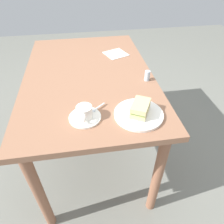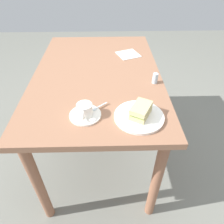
# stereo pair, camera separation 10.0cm
# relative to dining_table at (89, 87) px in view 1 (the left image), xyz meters

# --- Properties ---
(ground_plane) EXTENTS (6.00, 6.00, 0.00)m
(ground_plane) POSITION_rel_dining_table_xyz_m (0.00, 0.00, -0.67)
(ground_plane) COLOR slate
(dining_table) EXTENTS (1.25, 0.82, 0.77)m
(dining_table) POSITION_rel_dining_table_xyz_m (0.00, 0.00, 0.00)
(dining_table) COLOR #94654A
(dining_table) RESTS_ON ground_plane
(sandwich_plate) EXTENTS (0.24, 0.24, 0.01)m
(sandwich_plate) POSITION_rel_dining_table_xyz_m (0.45, 0.22, 0.11)
(sandwich_plate) COLOR white
(sandwich_plate) RESTS_ON dining_table
(sandwich_front) EXTENTS (0.14, 0.12, 0.06)m
(sandwich_front) POSITION_rel_dining_table_xyz_m (0.45, 0.22, 0.14)
(sandwich_front) COLOR #D7C081
(sandwich_front) RESTS_ON sandwich_plate
(coffee_saucer) EXTENTS (0.16, 0.16, 0.01)m
(coffee_saucer) POSITION_rel_dining_table_xyz_m (0.43, -0.04, 0.11)
(coffee_saucer) COLOR white
(coffee_saucer) RESTS_ON dining_table
(coffee_cup) EXTENTS (0.10, 0.08, 0.06)m
(coffee_cup) POSITION_rel_dining_table_xyz_m (0.43, -0.04, 0.14)
(coffee_cup) COLOR white
(coffee_cup) RESTS_ON coffee_saucer
(spoon) EXTENTS (0.07, 0.08, 0.01)m
(spoon) POSITION_rel_dining_table_xyz_m (0.38, 0.01, 0.11)
(spoon) COLOR silver
(spoon) RESTS_ON coffee_saucer
(napkin) EXTENTS (0.19, 0.19, 0.00)m
(napkin) POSITION_rel_dining_table_xyz_m (-0.26, 0.23, 0.10)
(napkin) COLOR white
(napkin) RESTS_ON dining_table
(salt_shaker) EXTENTS (0.03, 0.03, 0.06)m
(salt_shaker) POSITION_rel_dining_table_xyz_m (0.14, 0.35, 0.13)
(salt_shaker) COLOR silver
(salt_shaker) RESTS_ON dining_table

